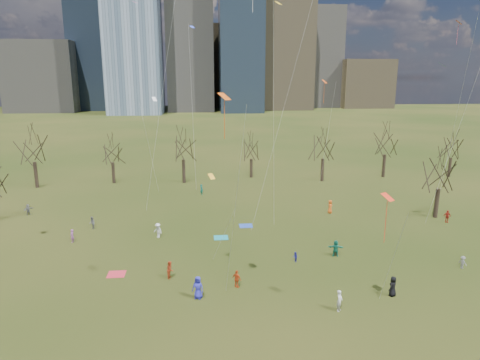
{
  "coord_description": "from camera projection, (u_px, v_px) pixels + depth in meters",
  "views": [
    {
      "loc": [
        -4.22,
        -32.06,
        17.61
      ],
      "look_at": [
        0.0,
        12.0,
        7.0
      ],
      "focal_mm": 32.0,
      "sensor_mm": 36.0,
      "label": 1
    }
  ],
  "objects": [
    {
      "name": "kites_airborne",
      "position": [
        280.0,
        127.0,
        45.53
      ],
      "size": [
        57.02,
        44.13,
        24.86
      ],
      "color": "#DE5612",
      "rests_on": "ground"
    },
    {
      "name": "person_4",
      "position": [
        237.0,
        279.0,
        36.67
      ],
      "size": [
        0.94,
        0.9,
        1.57
      ],
      "primitive_type": "imported",
      "rotation": [
        0.0,
        0.0,
        2.41
      ],
      "color": "#CA4216",
      "rests_on": "ground"
    },
    {
      "name": "person_2",
      "position": [
        170.0,
        270.0,
        38.43
      ],
      "size": [
        0.74,
        0.88,
        1.62
      ],
      "primitive_type": "imported",
      "rotation": [
        0.0,
        0.0,
        1.4
      ],
      "color": "#AA3518",
      "rests_on": "ground"
    },
    {
      "name": "person_13",
      "position": [
        202.0,
        189.0,
        65.99
      ],
      "size": [
        0.64,
        0.7,
        1.61
      ],
      "primitive_type": "imported",
      "rotation": [
        0.0,
        0.0,
        2.12
      ],
      "color": "#186D62",
      "rests_on": "ground"
    },
    {
      "name": "person_6",
      "position": [
        393.0,
        286.0,
        35.24
      ],
      "size": [
        1.0,
        0.93,
        1.72
      ],
      "primitive_type": "imported",
      "rotation": [
        0.0,
        0.0,
        3.76
      ],
      "color": "black",
      "rests_on": "ground"
    },
    {
      "name": "person_14",
      "position": [
        92.0,
        223.0,
        50.93
      ],
      "size": [
        0.79,
        0.89,
        1.52
      ],
      "primitive_type": "imported",
      "rotation": [
        0.0,
        0.0,
        5.06
      ],
      "color": "slate",
      "rests_on": "ground"
    },
    {
      "name": "blanket_crimson",
      "position": [
        117.0,
        274.0,
        39.3
      ],
      "size": [
        1.6,
        1.5,
        0.03
      ],
      "primitive_type": "cube",
      "color": "red",
      "rests_on": "ground"
    },
    {
      "name": "person_0",
      "position": [
        198.0,
        288.0,
        34.82
      ],
      "size": [
        1.1,
        0.91,
        1.92
      ],
      "primitive_type": "imported",
      "rotation": [
        0.0,
        0.0,
        5.91
      ],
      "color": "#2A2BB6",
      "rests_on": "ground"
    },
    {
      "name": "blanket_teal",
      "position": [
        221.0,
        238.0,
        48.28
      ],
      "size": [
        1.6,
        1.5,
        0.03
      ],
      "primitive_type": "cube",
      "color": "teal",
      "rests_on": "ground"
    },
    {
      "name": "downtown_skyline",
      "position": [
        200.0,
        37.0,
        230.12
      ],
      "size": [
        212.5,
        78.0,
        118.0
      ],
      "color": "slate",
      "rests_on": "ground"
    },
    {
      "name": "person_5",
      "position": [
        336.0,
        248.0,
        43.14
      ],
      "size": [
        1.65,
        0.85,
        1.71
      ],
      "primitive_type": "imported",
      "rotation": [
        0.0,
        0.0,
        2.91
      ],
      "color": "#1B7A63",
      "rests_on": "ground"
    },
    {
      "name": "bare_tree_row",
      "position": [
        225.0,
        150.0,
        70.13
      ],
      "size": [
        113.04,
        29.8,
        9.5
      ],
      "color": "black",
      "rests_on": "ground"
    },
    {
      "name": "ground",
      "position": [
        254.0,
        295.0,
        35.53
      ],
      "size": [
        500.0,
        500.0,
        0.0
      ],
      "primitive_type": "plane",
      "color": "black",
      "rests_on": "ground"
    },
    {
      "name": "person_9",
      "position": [
        158.0,
        230.0,
        48.2
      ],
      "size": [
        1.24,
        1.17,
        1.69
      ],
      "primitive_type": "imported",
      "rotation": [
        0.0,
        0.0,
        5.6
      ],
      "color": "silver",
      "rests_on": "ground"
    },
    {
      "name": "person_3",
      "position": [
        463.0,
        262.0,
        40.38
      ],
      "size": [
        0.76,
        0.93,
        1.25
      ],
      "primitive_type": "imported",
      "rotation": [
        0.0,
        0.0,
        2.0
      ],
      "color": "slate",
      "rests_on": "ground"
    },
    {
      "name": "person_11",
      "position": [
        28.0,
        209.0,
        56.2
      ],
      "size": [
        1.15,
        1.35,
        1.47
      ],
      "primitive_type": "imported",
      "rotation": [
        0.0,
        0.0,
        0.94
      ],
      "color": "slate",
      "rests_on": "ground"
    },
    {
      "name": "person_8",
      "position": [
        295.0,
        257.0,
        41.83
      ],
      "size": [
        0.42,
        0.52,
        1.03
      ],
      "primitive_type": "imported",
      "rotation": [
        0.0,
        0.0,
        4.78
      ],
      "color": "#2728AA",
      "rests_on": "ground"
    },
    {
      "name": "person_7",
      "position": [
        72.0,
        236.0,
        46.79
      ],
      "size": [
        0.46,
        0.6,
        1.49
      ],
      "primitive_type": "imported",
      "rotation": [
        0.0,
        0.0,
        4.51
      ],
      "color": "#A152A4",
      "rests_on": "ground"
    },
    {
      "name": "blanket_navy",
      "position": [
        246.0,
        226.0,
        52.15
      ],
      "size": [
        1.6,
        1.5,
        0.03
      ],
      "primitive_type": "cube",
      "color": "#2648B3",
      "rests_on": "ground"
    },
    {
      "name": "person_1",
      "position": [
        339.0,
        301.0,
        33.0
      ],
      "size": [
        0.7,
        0.75,
        1.71
      ],
      "primitive_type": "imported",
      "rotation": [
        0.0,
        0.0,
        0.93
      ],
      "color": "silver",
      "rests_on": "ground"
    },
    {
      "name": "person_10",
      "position": [
        447.0,
        216.0,
        53.25
      ],
      "size": [
        0.97,
        0.52,
        1.58
      ],
      "primitive_type": "imported",
      "rotation": [
        0.0,
        0.0,
        6.13
      ],
      "color": "#AE2218",
      "rests_on": "ground"
    },
    {
      "name": "person_12",
      "position": [
        330.0,
        207.0,
        56.87
      ],
      "size": [
        0.75,
        0.98,
        1.8
      ],
      "primitive_type": "imported",
      "rotation": [
        0.0,
        0.0,
        1.36
      ],
      "color": "orange",
      "rests_on": "ground"
    }
  ]
}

